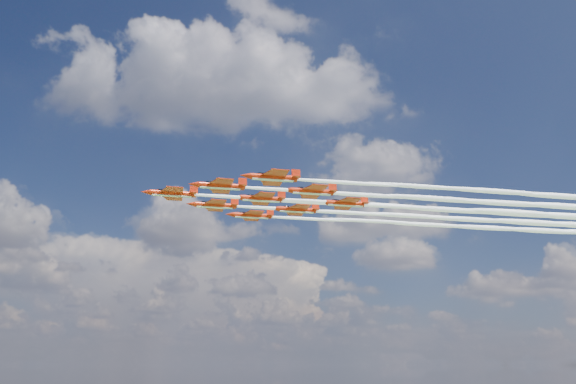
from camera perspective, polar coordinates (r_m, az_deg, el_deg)
jet_lead at (r=141.04m, az=14.70°, el=-1.64°), size 130.83×34.87×3.07m
jet_row2_port at (r=139.29m, az=19.79°, el=-0.98°), size 130.83×34.87×3.07m
jet_row2_starb at (r=152.20m, az=16.84°, el=-2.59°), size 130.83×34.87×3.07m
jet_row3_port at (r=138.68m, az=24.95°, el=-0.31°), size 130.83×34.87×3.07m
jet_row3_centre at (r=150.84m, az=21.57°, el=-1.98°), size 130.83×34.87×3.07m
jet_row3_starb at (r=163.57m, az=18.69°, el=-3.40°), size 130.83×34.87×3.07m
jet_row4_port at (r=150.55m, az=26.34°, el=-1.36°), size 130.83×34.87×3.07m
jet_row4_starb at (r=162.56m, az=23.10°, el=-2.84°), size 130.83×34.87×3.07m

